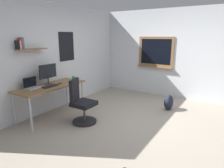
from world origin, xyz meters
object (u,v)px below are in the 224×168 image
(coffee_mug, at_px, (73,78))
(monitor_primary, at_px, (48,73))
(office_chair, at_px, (81,104))
(keyboard, at_px, (50,86))
(computer_mouse, at_px, (60,83))
(laptop, at_px, (32,86))
(desk, at_px, (51,88))
(backpack, at_px, (169,102))

(coffee_mug, bearing_deg, monitor_primary, 168.42)
(office_chair, relative_size, keyboard, 2.57)
(keyboard, relative_size, computer_mouse, 3.56)
(office_chair, distance_m, keyboard, 0.80)
(office_chair, relative_size, laptop, 3.06)
(office_chair, distance_m, coffee_mug, 1.02)
(office_chair, height_order, monitor_primary, monitor_primary)
(laptop, relative_size, computer_mouse, 2.98)
(computer_mouse, bearing_deg, keyboard, 180.00)
(office_chair, bearing_deg, laptop, 117.49)
(office_chair, height_order, coffee_mug, office_chair)
(laptop, height_order, computer_mouse, laptop)
(monitor_primary, bearing_deg, office_chair, -84.89)
(monitor_primary, relative_size, coffee_mug, 5.04)
(desk, xyz_separation_m, coffee_mug, (0.71, -0.03, 0.11))
(laptop, xyz_separation_m, monitor_primary, (0.40, -0.05, 0.22))
(monitor_primary, distance_m, keyboard, 0.34)
(monitor_primary, relative_size, keyboard, 1.25)
(keyboard, bearing_deg, desk, 45.21)
(monitor_primary, height_order, backpack, monitor_primary)
(laptop, height_order, keyboard, laptop)
(backpack, bearing_deg, computer_mouse, 129.11)
(backpack, bearing_deg, desk, 131.19)
(laptop, xyz_separation_m, backpack, (2.23, -2.29, -0.60))
(office_chair, bearing_deg, coffee_mug, 51.57)
(desk, relative_size, computer_mouse, 15.55)
(laptop, distance_m, backpack, 3.26)
(coffee_mug, relative_size, backpack, 0.24)
(computer_mouse, bearing_deg, coffee_mug, 5.60)
(desk, xyz_separation_m, laptop, (-0.36, 0.15, 0.12))
(office_chair, relative_size, coffee_mug, 10.33)
(desk, bearing_deg, computer_mouse, -22.25)
(desk, xyz_separation_m, monitor_primary, (0.04, 0.11, 0.34))
(monitor_primary, relative_size, computer_mouse, 4.46)
(computer_mouse, xyz_separation_m, backpack, (1.67, -2.06, -0.56))
(desk, height_order, backpack, desk)
(office_chair, distance_m, computer_mouse, 0.78)
(keyboard, xyz_separation_m, backpack, (1.95, -2.06, -0.56))
(keyboard, bearing_deg, monitor_primary, 57.01)
(keyboard, relative_size, backpack, 0.95)
(laptop, distance_m, coffee_mug, 1.09)
(computer_mouse, bearing_deg, office_chair, -96.59)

